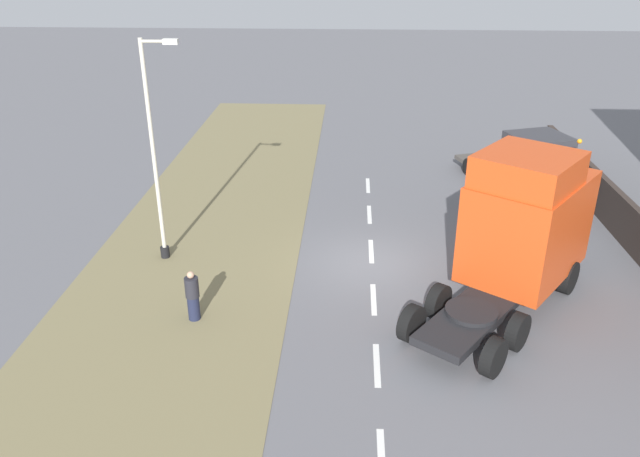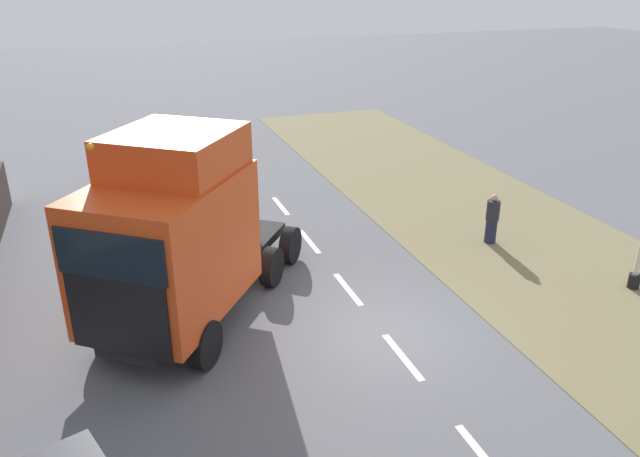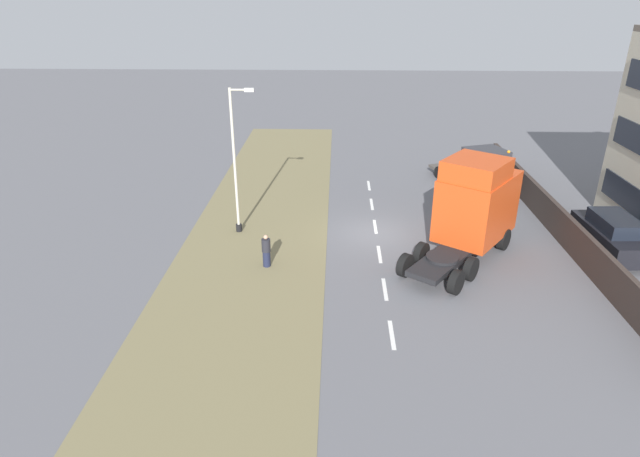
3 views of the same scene
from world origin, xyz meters
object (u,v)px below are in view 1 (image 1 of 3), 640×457
at_px(flatbed_truck, 529,163).
at_px(lamp_post, 157,163).
at_px(lorry_cab, 523,226).
at_px(pedestrian, 193,296).

distance_m(flatbed_truck, lamp_post, 15.02).
xyz_separation_m(lorry_cab, pedestrian, (-9.41, -1.83, -1.56)).
xyz_separation_m(lamp_post, pedestrian, (1.80, -3.72, -2.64)).
bearing_deg(flatbed_truck, lamp_post, 5.85).
height_order(lorry_cab, pedestrian, lorry_cab).
relative_size(flatbed_truck, lamp_post, 0.85).
xyz_separation_m(flatbed_truck, lamp_post, (-13.50, -6.29, 1.92)).
distance_m(lamp_post, pedestrian, 4.91).
bearing_deg(pedestrian, lamp_post, 115.87).
height_order(lorry_cab, flatbed_truck, lorry_cab).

